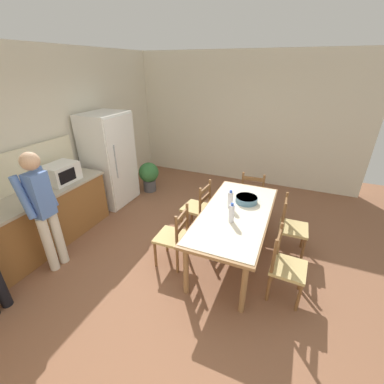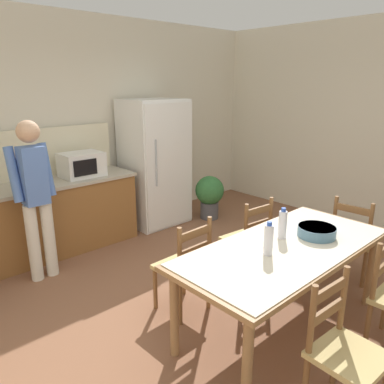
% 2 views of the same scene
% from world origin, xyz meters
% --- Properties ---
extents(ground_plane, '(8.32, 8.32, 0.00)m').
position_xyz_m(ground_plane, '(0.00, 0.00, 0.00)').
color(ground_plane, brown).
extents(wall_back, '(6.52, 0.12, 2.90)m').
position_xyz_m(wall_back, '(0.00, 2.66, 1.45)').
color(wall_back, beige).
rests_on(wall_back, ground).
extents(wall_right, '(0.12, 5.20, 2.90)m').
position_xyz_m(wall_right, '(3.26, 0.00, 1.45)').
color(wall_right, beige).
rests_on(wall_right, ground).
extents(kitchen_counter, '(3.10, 0.66, 0.90)m').
position_xyz_m(kitchen_counter, '(-1.02, 2.23, 0.45)').
color(kitchen_counter, brown).
rests_on(kitchen_counter, ground).
extents(refrigerator, '(0.85, 0.73, 1.82)m').
position_xyz_m(refrigerator, '(1.05, 2.19, 0.91)').
color(refrigerator, white).
rests_on(refrigerator, ground).
extents(microwave, '(0.50, 0.39, 0.30)m').
position_xyz_m(microwave, '(-0.08, 2.21, 1.05)').
color(microwave, white).
rests_on(microwave, kitchen_counter).
extents(dining_table, '(2.00, 0.92, 0.77)m').
position_xyz_m(dining_table, '(0.29, -0.57, 0.69)').
color(dining_table, olive).
rests_on(dining_table, ground).
extents(bottle_near_centre, '(0.07, 0.07, 0.27)m').
position_xyz_m(bottle_near_centre, '(0.04, -0.57, 0.89)').
color(bottle_near_centre, silver).
rests_on(bottle_near_centre, dining_table).
extents(bottle_off_centre, '(0.07, 0.07, 0.27)m').
position_xyz_m(bottle_off_centre, '(0.39, -0.45, 0.89)').
color(bottle_off_centre, silver).
rests_on(bottle_off_centre, dining_table).
extents(serving_bowl, '(0.32, 0.32, 0.09)m').
position_xyz_m(serving_bowl, '(0.63, -0.64, 0.82)').
color(serving_bowl, slate).
rests_on(serving_bowl, dining_table).
extents(chair_side_near_left, '(0.44, 0.42, 0.91)m').
position_xyz_m(chair_side_near_left, '(-0.16, -1.31, 0.44)').
color(chair_side_near_left, brown).
rests_on(chair_side_near_left, ground).
extents(chair_side_far_left, '(0.43, 0.41, 0.91)m').
position_xyz_m(chair_side_far_left, '(-0.16, 0.18, 0.44)').
color(chair_side_far_left, brown).
rests_on(chair_side_far_left, ground).
extents(chair_head_end, '(0.43, 0.45, 0.91)m').
position_xyz_m(chair_head_end, '(1.57, -0.58, 0.44)').
color(chair_head_end, brown).
rests_on(chair_head_end, ground).
extents(chair_side_far_right, '(0.45, 0.43, 0.91)m').
position_xyz_m(chair_side_far_right, '(0.73, 0.18, 0.44)').
color(chair_side_far_right, brown).
rests_on(chair_side_far_right, ground).
extents(chair_side_near_right, '(0.43, 0.41, 0.91)m').
position_xyz_m(chair_side_near_right, '(0.73, -1.31, 0.44)').
color(chair_side_near_right, brown).
rests_on(chair_side_near_right, ground).
extents(person_at_counter, '(0.42, 0.29, 1.69)m').
position_xyz_m(person_at_counter, '(-0.87, 1.69, 0.95)').
color(person_at_counter, silver).
rests_on(person_at_counter, ground).
extents(potted_plant, '(0.44, 0.44, 0.67)m').
position_xyz_m(potted_plant, '(1.76, 1.76, 0.39)').
color(potted_plant, '#4C4C51').
rests_on(potted_plant, ground).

